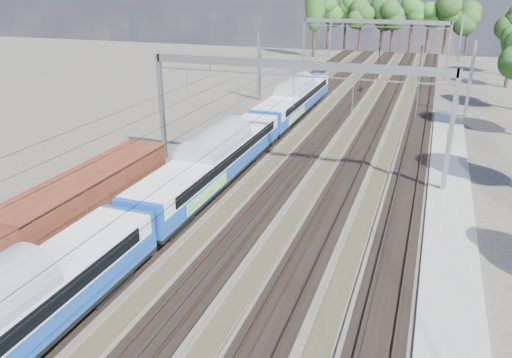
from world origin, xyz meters
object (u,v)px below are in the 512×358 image
(emu_train, at_px, (213,156))
(worker, at_px, (361,86))
(freight_boxcar, at_px, (90,197))
(signal_near, at_px, (379,58))
(signal_far, at_px, (421,59))

(emu_train, relative_size, worker, 35.58)
(freight_boxcar, distance_m, signal_near, 57.89)
(emu_train, xyz_separation_m, signal_far, (12.12, 50.89, 0.78))
(emu_train, bearing_deg, freight_boxcar, -118.45)
(freight_boxcar, height_order, signal_near, signal_near)
(emu_train, height_order, signal_near, signal_near)
(emu_train, height_order, worker, emu_train)
(emu_train, bearing_deg, worker, 82.74)
(worker, bearing_deg, signal_near, -0.47)
(emu_train, height_order, freight_boxcar, emu_train)
(worker, bearing_deg, emu_train, 179.01)
(freight_boxcar, height_order, signal_far, signal_far)
(signal_far, bearing_deg, worker, -120.63)
(freight_boxcar, height_order, worker, freight_boxcar)
(freight_boxcar, relative_size, signal_near, 2.36)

